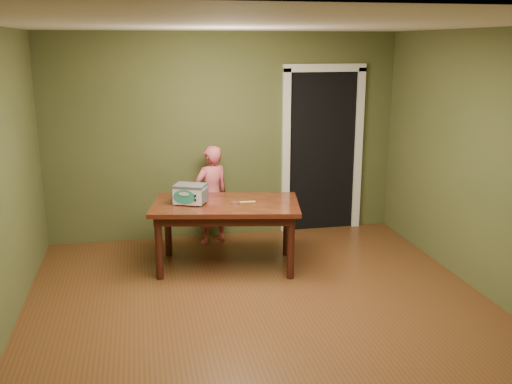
{
  "coord_description": "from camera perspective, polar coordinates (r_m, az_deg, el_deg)",
  "views": [
    {
      "loc": [
        -1.06,
        -4.63,
        2.45
      ],
      "look_at": [
        0.1,
        1.0,
        0.95
      ],
      "focal_mm": 40.0,
      "sensor_mm": 36.0,
      "label": 1
    }
  ],
  "objects": [
    {
      "name": "dining_table",
      "position": [
        6.32,
        -3.04,
        -1.94
      ],
      "size": [
        1.74,
        1.19,
        0.75
      ],
      "rotation": [
        0.0,
        0.0,
        -0.19
      ],
      "color": "black",
      "rests_on": "floor"
    },
    {
      "name": "toy_oven",
      "position": [
        6.25,
        -6.61,
        -0.13
      ],
      "size": [
        0.41,
        0.35,
        0.22
      ],
      "rotation": [
        0.0,
        0.0,
        -0.41
      ],
      "color": "#4C4F54",
      "rests_on": "dining_table"
    },
    {
      "name": "doorway",
      "position": [
        7.9,
        5.96,
        4.39
      ],
      "size": [
        1.1,
        0.66,
        2.25
      ],
      "color": "black",
      "rests_on": "ground"
    },
    {
      "name": "floor",
      "position": [
        5.34,
        1.17,
        -12.66
      ],
      "size": [
        5.0,
        5.0,
        0.0
      ],
      "primitive_type": "plane",
      "color": "brown",
      "rests_on": "ground"
    },
    {
      "name": "room_shell",
      "position": [
        4.81,
        1.28,
        5.73
      ],
      "size": [
        4.52,
        5.02,
        2.61
      ],
      "color": "#4D522B",
      "rests_on": "ground"
    },
    {
      "name": "child",
      "position": [
        7.11,
        -4.45,
        -0.31
      ],
      "size": [
        0.53,
        0.45,
        1.25
      ],
      "primitive_type": "imported",
      "rotation": [
        0.0,
        0.0,
        3.53
      ],
      "color": "#D05564",
      "rests_on": "floor"
    },
    {
      "name": "spatula",
      "position": [
        6.3,
        -0.88,
        -0.98
      ],
      "size": [
        0.18,
        0.03,
        0.01
      ],
      "primitive_type": "cube",
      "rotation": [
        0.0,
        0.0,
        -0.04
      ],
      "color": "#E5BE63",
      "rests_on": "dining_table"
    },
    {
      "name": "baking_pan",
      "position": [
        6.24,
        -2.1,
        -1.07
      ],
      "size": [
        0.1,
        0.1,
        0.02
      ],
      "color": "silver",
      "rests_on": "dining_table"
    }
  ]
}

